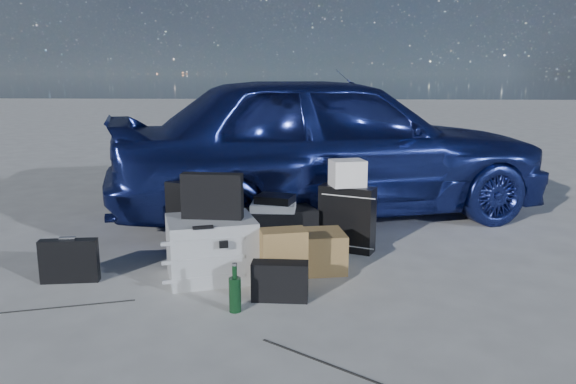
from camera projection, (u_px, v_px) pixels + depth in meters
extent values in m
plane|color=beige|center=(239.00, 289.00, 3.88)|extent=(60.00, 60.00, 0.00)
imported|color=navy|center=(329.00, 145.00, 5.74)|extent=(4.76, 3.09, 1.51)
cube|color=#B0B4B6|center=(211.00, 248.00, 4.07)|extent=(0.74, 0.67, 0.45)
cube|color=black|center=(212.00, 196.00, 4.00)|extent=(0.44, 0.13, 0.33)
cube|color=black|center=(69.00, 261.00, 4.00)|extent=(0.41, 0.15, 0.31)
cube|color=black|center=(196.00, 219.00, 4.55)|extent=(0.50, 0.34, 0.61)
cube|color=black|center=(347.00, 219.00, 4.69)|extent=(0.49, 0.33, 0.55)
cube|color=white|center=(347.00, 173.00, 4.63)|extent=(0.32, 0.28, 0.22)
cube|color=black|center=(273.00, 230.00, 4.70)|extent=(0.77, 0.55, 0.35)
cube|color=white|center=(273.00, 206.00, 4.64)|extent=(0.37, 0.27, 0.06)
cube|color=black|center=(275.00, 199.00, 4.63)|extent=(0.34, 0.28, 0.06)
cube|color=olive|center=(283.00, 259.00, 3.89)|extent=(0.35, 0.26, 0.42)
cube|color=olive|center=(317.00, 251.00, 4.23)|extent=(0.46, 0.42, 0.30)
cube|color=black|center=(280.00, 281.00, 3.68)|extent=(0.37, 0.14, 0.26)
cylinder|color=black|center=(235.00, 289.00, 3.49)|extent=(0.09, 0.09, 0.30)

